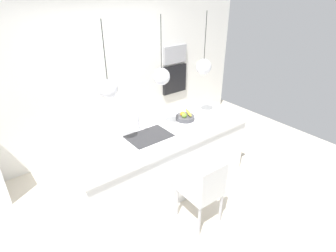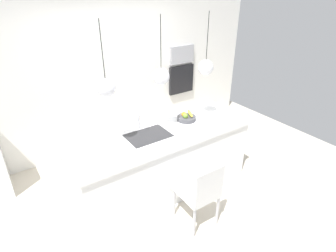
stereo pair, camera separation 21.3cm
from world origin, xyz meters
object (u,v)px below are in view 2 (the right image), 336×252
(chair_near, at_px, (200,191))
(microwave, at_px, (182,54))
(fruit_bowl, at_px, (186,117))
(oven, at_px, (181,79))

(chair_near, bearing_deg, microwave, 58.22)
(fruit_bowl, relative_size, oven, 0.48)
(microwave, xyz_separation_m, chair_near, (-1.49, -2.40, -0.96))
(fruit_bowl, xyz_separation_m, microwave, (1.02, 1.50, 0.48))
(oven, distance_m, chair_near, 2.86)
(oven, height_order, chair_near, oven)
(microwave, xyz_separation_m, oven, (0.00, 0.00, -0.50))
(microwave, distance_m, oven, 0.50)
(fruit_bowl, relative_size, chair_near, 0.30)
(oven, relative_size, chair_near, 0.62)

